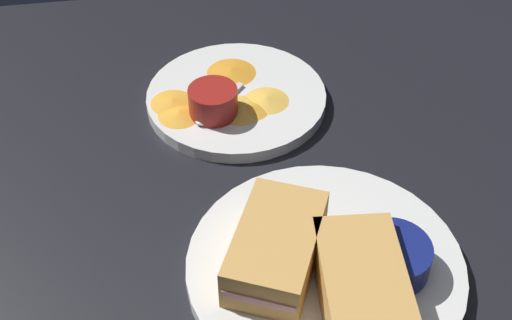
% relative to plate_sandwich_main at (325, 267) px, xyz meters
% --- Properties ---
extents(ground_plane, '(1.10, 1.10, 0.03)m').
position_rel_plate_sandwich_main_xyz_m(ground_plane, '(0.04, 0.05, -0.02)').
color(ground_plane, black).
extents(plate_sandwich_main, '(0.28, 0.28, 0.02)m').
position_rel_plate_sandwich_main_xyz_m(plate_sandwich_main, '(0.00, 0.00, 0.00)').
color(plate_sandwich_main, silver).
rests_on(plate_sandwich_main, ground_plane).
extents(sandwich_half_near, '(0.15, 0.12, 0.05)m').
position_rel_plate_sandwich_main_xyz_m(sandwich_half_near, '(0.01, 0.05, 0.03)').
color(sandwich_half_near, tan).
rests_on(sandwich_half_near, plate_sandwich_main).
extents(sandwich_half_far, '(0.14, 0.09, 0.05)m').
position_rel_plate_sandwich_main_xyz_m(sandwich_half_far, '(-0.05, -0.02, 0.03)').
color(sandwich_half_far, tan).
rests_on(sandwich_half_far, plate_sandwich_main).
extents(ramekin_dark_sauce, '(0.08, 0.08, 0.03)m').
position_rel_plate_sandwich_main_xyz_m(ramekin_dark_sauce, '(-0.02, -0.06, 0.03)').
color(ramekin_dark_sauce, navy).
rests_on(ramekin_dark_sauce, plate_sandwich_main).
extents(spoon_by_dark_ramekin, '(0.03, 0.10, 0.01)m').
position_rel_plate_sandwich_main_xyz_m(spoon_by_dark_ramekin, '(-0.01, -0.00, 0.01)').
color(spoon_by_dark_ramekin, silver).
rests_on(spoon_by_dark_ramekin, plate_sandwich_main).
extents(plate_chips_companion, '(0.23, 0.23, 0.02)m').
position_rel_plate_sandwich_main_xyz_m(plate_chips_companion, '(0.29, 0.05, 0.00)').
color(plate_chips_companion, silver).
rests_on(plate_chips_companion, ground_plane).
extents(ramekin_light_gravy, '(0.06, 0.06, 0.04)m').
position_rel_plate_sandwich_main_xyz_m(ramekin_light_gravy, '(0.25, 0.08, 0.03)').
color(ramekin_light_gravy, maroon).
rests_on(ramekin_light_gravy, plate_chips_companion).
extents(spoon_by_gravy_ramekin, '(0.08, 0.08, 0.01)m').
position_rel_plate_sandwich_main_xyz_m(spoon_by_gravy_ramekin, '(0.25, 0.09, 0.01)').
color(spoon_by_gravy_ramekin, silver).
rests_on(spoon_by_gravy_ramekin, plate_chips_companion).
extents(plantain_chip_scatter, '(0.16, 0.19, 0.01)m').
position_rel_plate_sandwich_main_xyz_m(plantain_chip_scatter, '(0.28, 0.06, 0.01)').
color(plantain_chip_scatter, gold).
rests_on(plantain_chip_scatter, plate_chips_companion).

